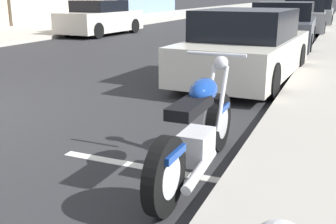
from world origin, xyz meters
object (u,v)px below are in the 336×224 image
at_px(parked_car_across_street, 315,9).
at_px(parked_car_at_intersection, 283,27).
at_px(parked_car_behind_motorcycle, 247,48).
at_px(parked_motorcycle, 198,133).
at_px(parked_car_mid_block, 304,17).
at_px(car_opposite_curb, 101,19).
at_px(parked_car_far_down_curb, 315,13).

bearing_deg(parked_car_across_street, parked_car_at_intersection, -176.37).
distance_m(parked_car_behind_motorcycle, parked_car_at_intersection, 5.34).
bearing_deg(parked_motorcycle, parked_car_mid_block, 1.75).
xyz_separation_m(parked_motorcycle, parked_car_at_intersection, (10.00, 0.61, 0.25)).
height_order(parked_car_at_intersection, car_opposite_curb, parked_car_at_intersection).
height_order(parked_motorcycle, parked_car_across_street, parked_car_across_street).
height_order(parked_car_mid_block, parked_car_far_down_curb, parked_car_mid_block).
height_order(parked_car_behind_motorcycle, parked_car_at_intersection, parked_car_at_intersection).
relative_size(parked_car_behind_motorcycle, car_opposite_curb, 1.05).
distance_m(parked_motorcycle, parked_car_far_down_curb, 20.92).
distance_m(parked_car_across_street, car_opposite_curb, 16.97).
xyz_separation_m(parked_car_at_intersection, parked_car_far_down_curb, (10.92, -0.19, -0.01)).
relative_size(parked_car_far_down_curb, parked_car_across_street, 0.99).
height_order(parked_car_mid_block, car_opposite_curb, parked_car_mid_block).
distance_m(parked_motorcycle, car_opposite_curb, 14.17).
bearing_deg(parked_car_mid_block, parked_motorcycle, 178.52).
bearing_deg(parked_car_mid_block, car_opposite_curb, 116.24).
bearing_deg(parked_car_behind_motorcycle, car_opposite_curb, 51.36).
bearing_deg(parked_car_far_down_curb, parked_motorcycle, -179.73).
distance_m(parked_car_at_intersection, car_opposite_curb, 7.84).
distance_m(parked_car_far_down_curb, parked_car_across_street, 5.78).
xyz_separation_m(parked_car_behind_motorcycle, car_opposite_curb, (6.82, 7.72, 0.02)).
xyz_separation_m(parked_car_behind_motorcycle, parked_car_mid_block, (11.24, -0.07, 0.04)).
distance_m(parked_car_behind_motorcycle, parked_car_mid_block, 11.24).
relative_size(parked_motorcycle, parked_car_behind_motorcycle, 0.48).
distance_m(parked_car_at_intersection, parked_car_mid_block, 5.91).
bearing_deg(parked_car_far_down_curb, parked_car_behind_motorcycle, 178.52).
height_order(parked_car_behind_motorcycle, parked_car_far_down_curb, same).
bearing_deg(parked_car_across_street, parked_car_behind_motorcycle, -176.47).
xyz_separation_m(parked_motorcycle, parked_car_far_down_curb, (20.92, 0.42, 0.24)).
relative_size(parked_car_far_down_curb, car_opposite_curb, 1.02).
xyz_separation_m(parked_car_mid_block, parked_car_far_down_curb, (5.02, -0.10, -0.03)).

